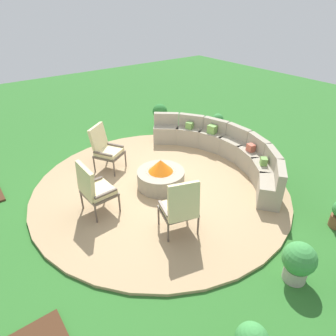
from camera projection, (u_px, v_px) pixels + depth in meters
The scene contains 10 objects.
ground_plane at pixel (161, 188), 6.75m from camera, with size 24.00×24.00×0.00m, color #2D6B28.
patio_circle at pixel (161, 187), 6.73m from camera, with size 5.65×5.65×0.06m, color tan.
fire_pit at pixel (161, 176), 6.59m from camera, with size 1.05×1.05×0.66m.
curved_stone_bench at pixel (223, 149), 7.55m from camera, with size 4.39×1.52×0.83m.
lounge_chair_front_left at pixel (105, 148), 7.11m from camera, with size 0.81×0.81×1.12m.
lounge_chair_front_right at pixel (94, 188), 5.63m from camera, with size 0.65×0.59×1.12m.
lounge_chair_back_left at pixel (180, 207), 5.13m from camera, with size 0.72×0.74×1.12m.
potted_plant_1 at pixel (160, 115), 9.59m from camera, with size 0.47×0.47×0.78m.
potted_plant_3 at pixel (299, 261), 4.41m from camera, with size 0.50×0.50×0.69m.
potted_plant_5 at pixel (218, 122), 9.20m from camera, with size 0.34×0.34×0.64m.
Camera 1 is at (4.56, -3.23, 3.81)m, focal length 31.73 mm.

